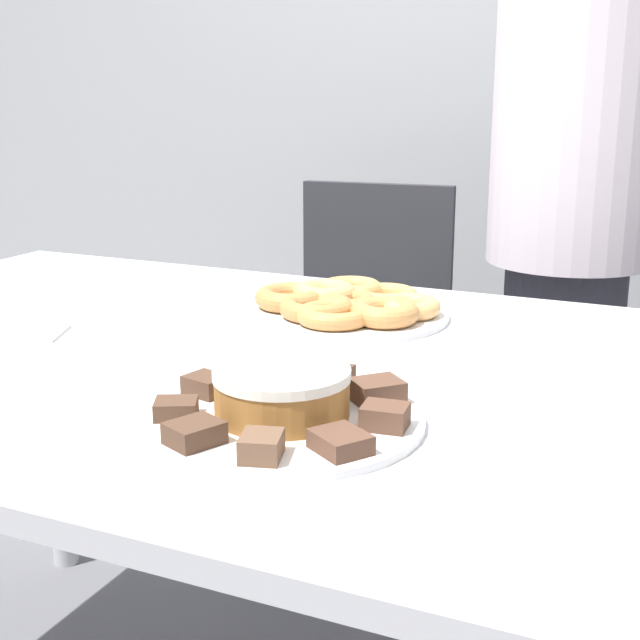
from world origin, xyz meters
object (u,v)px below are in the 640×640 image
at_px(person_standing, 569,234).
at_px(plate_donuts, 346,314).
at_px(napkin, 26,333).
at_px(office_chair_left, 360,377).
at_px(frosted_cake, 282,392).
at_px(plate_cake, 282,420).

bearing_deg(person_standing, plate_donuts, -110.34).
relative_size(person_standing, napkin, 11.32).
xyz_separation_m(office_chair_left, napkin, (-0.19, -0.96, 0.34)).
distance_m(person_standing, plate_donuts, 0.73).
height_order(person_standing, office_chair_left, person_standing).
height_order(person_standing, napkin, person_standing).
xyz_separation_m(person_standing, frosted_cake, (-0.13, -1.17, -0.02)).
bearing_deg(person_standing, frosted_cake, -96.49).
xyz_separation_m(frosted_cake, napkin, (-0.54, 0.17, -0.04)).
bearing_deg(plate_donuts, plate_cake, -75.77).
bearing_deg(frosted_cake, office_chair_left, 107.40).
height_order(office_chair_left, frosted_cake, office_chair_left).
bearing_deg(plate_cake, plate_donuts, 104.23).
height_order(office_chair_left, plate_donuts, office_chair_left).
xyz_separation_m(plate_donuts, napkin, (-0.42, -0.31, -0.00)).
height_order(plate_cake, plate_donuts, same).
bearing_deg(office_chair_left, plate_donuts, -76.05).
distance_m(plate_cake, frosted_cake, 0.03).
bearing_deg(napkin, plate_donuts, 36.49).
bearing_deg(person_standing, plate_cake, -96.49).
relative_size(person_standing, frosted_cake, 9.94).
xyz_separation_m(office_chair_left, plate_donuts, (0.23, -0.65, 0.34)).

